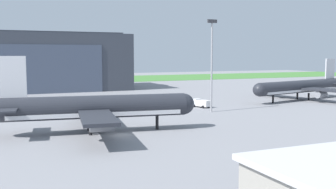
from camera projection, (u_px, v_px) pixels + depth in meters
name	position (u px, v px, depth m)	size (l,w,h in m)	color
ground_plane	(123.00, 135.00, 67.40)	(440.00, 440.00, 0.00)	gray
grass_field_strip	(39.00, 81.00, 208.16)	(440.00, 56.00, 0.08)	#478339
airliner_far_left	(300.00, 87.00, 119.13)	(39.60, 31.11, 12.53)	#282B33
airliner_near_right	(97.00, 108.00, 69.51)	(35.75, 32.53, 13.59)	#282B33
baggage_tug	(201.00, 103.00, 103.07)	(3.86, 5.55, 2.16)	silver
apron_light_mast	(212.00, 59.00, 93.62)	(2.40, 0.50, 22.08)	#99999E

